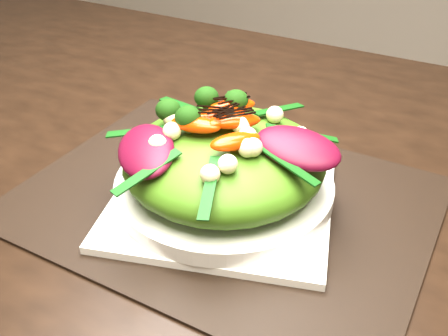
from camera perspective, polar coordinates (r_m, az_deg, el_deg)
The scene contains 10 objects.
dining_table at distance 0.78m, azimuth -8.87°, elevation 3.23°, with size 1.60×0.90×0.75m, color black.
placemat at distance 0.61m, azimuth -0.00°, elevation -3.49°, with size 0.46×0.35×0.00m, color black.
plate_base at distance 0.61m, azimuth -0.00°, elevation -3.00°, with size 0.24×0.24×0.01m, color white.
salad_bowl at distance 0.60m, azimuth -0.00°, elevation -1.93°, with size 0.25×0.25×0.02m, color silver.
lettuce_mound at distance 0.58m, azimuth -0.00°, elevation 0.92°, with size 0.22×0.22×0.08m, color #426D14.
radicchio_leaf at distance 0.54m, azimuth 8.03°, elevation 2.20°, with size 0.09×0.06×0.02m, color #430717.
orange_segment at distance 0.58m, azimuth 0.61°, elevation 6.09°, with size 0.06×0.02×0.01m, color red.
broccoli_floret at distance 0.59m, azimuth -3.09°, elevation 7.42°, with size 0.04×0.04×0.04m, color black.
macadamia_nut at distance 0.53m, azimuth 0.14°, elevation 3.29°, with size 0.02×0.02×0.02m, color beige.
balsamic_drizzle at distance 0.58m, azimuth 0.61°, elevation 6.79°, with size 0.04×0.00×0.00m, color black.
Camera 1 is at (0.43, -0.53, 1.12)m, focal length 42.00 mm.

